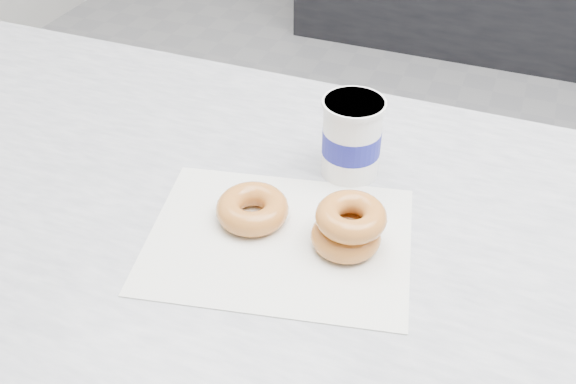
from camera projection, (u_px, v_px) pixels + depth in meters
ground at (471, 359)px, 1.78m from camera, size 5.00×5.00×0.00m
wax_paper at (279, 239)px, 0.84m from camera, size 0.39×0.32×0.00m
donut_single at (252, 209)px, 0.86m from camera, size 0.10×0.10×0.03m
donut_stack at (348, 226)px, 0.81m from camera, size 0.13×0.13×0.06m
coffee_cup at (352, 137)px, 0.91m from camera, size 0.11×0.11×0.12m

